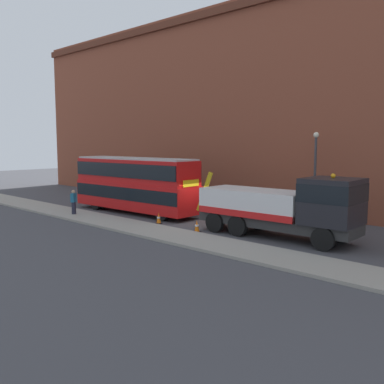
% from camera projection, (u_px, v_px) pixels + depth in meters
% --- Properties ---
extents(ground_plane, '(120.00, 120.00, 0.00)m').
position_uv_depth(ground_plane, '(205.00, 223.00, 27.80)').
color(ground_plane, '#424247').
extents(near_kerb, '(60.00, 2.80, 0.15)m').
position_uv_depth(near_kerb, '(156.00, 232.00, 24.76)').
color(near_kerb, gray).
rests_on(near_kerb, ground_plane).
extents(building_facade, '(60.00, 1.50, 16.00)m').
position_uv_depth(building_facade, '(270.00, 103.00, 32.07)').
color(building_facade, brown).
rests_on(building_facade, ground_plane).
extents(recovery_tow_truck, '(10.19, 2.95, 3.67)m').
position_uv_depth(recovery_tow_truck, '(283.00, 206.00, 23.20)').
color(recovery_tow_truck, '#2D2D2D').
rests_on(recovery_tow_truck, ground_plane).
extents(double_decker_bus, '(11.11, 2.94, 4.06)m').
position_uv_depth(double_decker_bus, '(135.00, 183.00, 31.67)').
color(double_decker_bus, red).
rests_on(double_decker_bus, ground_plane).
extents(pedestrian_onlooker, '(0.40, 0.47, 1.71)m').
position_uv_depth(pedestrian_onlooker, '(74.00, 202.00, 30.31)').
color(pedestrian_onlooker, '#232333').
rests_on(pedestrian_onlooker, near_kerb).
extents(traffic_cone_near_bus, '(0.36, 0.36, 0.72)m').
position_uv_depth(traffic_cone_near_bus, '(159.00, 218.00, 27.59)').
color(traffic_cone_near_bus, orange).
rests_on(traffic_cone_near_bus, ground_plane).
extents(traffic_cone_midway, '(0.36, 0.36, 0.72)m').
position_uv_depth(traffic_cone_midway, '(197.00, 226.00, 24.98)').
color(traffic_cone_midway, orange).
rests_on(traffic_cone_midway, ground_plane).
extents(street_lamp, '(0.36, 0.36, 5.83)m').
position_uv_depth(street_lamp, '(315.00, 169.00, 27.63)').
color(street_lamp, '#38383D').
rests_on(street_lamp, ground_plane).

